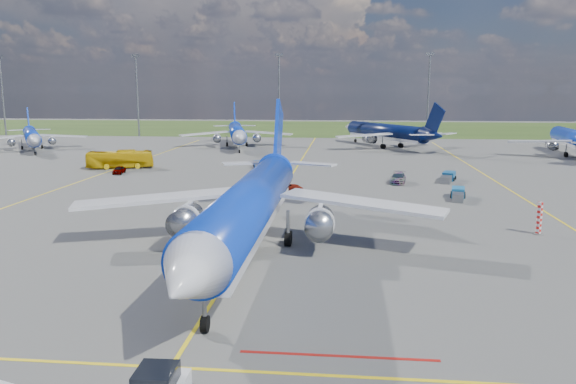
# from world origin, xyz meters

# --- Properties ---
(ground) EXTENTS (400.00, 400.00, 0.00)m
(ground) POSITION_xyz_m (0.00, 0.00, 0.00)
(ground) COLOR #52524F
(ground) RESTS_ON ground
(grass_strip) EXTENTS (400.00, 80.00, 0.01)m
(grass_strip) POSITION_xyz_m (0.00, 150.00, 0.00)
(grass_strip) COLOR #2D4719
(grass_strip) RESTS_ON ground
(taxiway_lines) EXTENTS (60.25, 160.00, 0.02)m
(taxiway_lines) POSITION_xyz_m (0.17, 27.70, 0.01)
(taxiway_lines) COLOR yellow
(taxiway_lines) RESTS_ON ground
(floodlight_masts) EXTENTS (202.20, 0.50, 22.70)m
(floodlight_masts) POSITION_xyz_m (10.00, 110.00, 12.56)
(floodlight_masts) COLOR slate
(floodlight_masts) RESTS_ON ground
(warning_post) EXTENTS (0.50, 0.50, 3.00)m
(warning_post) POSITION_xyz_m (26.00, 8.00, 1.50)
(warning_post) COLOR red
(warning_post) RESTS_ON ground
(bg_jet_nw) EXTENTS (38.84, 41.29, 8.64)m
(bg_jet_nw) POSITION_xyz_m (-60.17, 72.34, 0.00)
(bg_jet_nw) COLOR #0D36C1
(bg_jet_nw) RESTS_ON ground
(bg_jet_nnw) EXTENTS (35.64, 42.20, 9.64)m
(bg_jet_nnw) POSITION_xyz_m (-16.53, 82.70, 0.00)
(bg_jet_nnw) COLOR #0D36C1
(bg_jet_nnw) RESTS_ON ground
(bg_jet_n) EXTENTS (45.66, 48.90, 10.25)m
(bg_jet_n) POSITION_xyz_m (17.44, 86.65, 0.00)
(bg_jet_n) COLOR #07123F
(bg_jet_n) RESTS_ON ground
(bg_jet_ne) EXTENTS (31.64, 39.70, 9.78)m
(bg_jet_ne) POSITION_xyz_m (54.09, 73.00, 0.00)
(bg_jet_ne) COLOR #0D36C1
(bg_jet_ne) RESTS_ON ground
(main_airliner) EXTENTS (34.19, 44.87, 11.75)m
(main_airliner) POSITION_xyz_m (0.67, -0.98, 0.00)
(main_airliner) COLOR #0D36C1
(main_airliner) RESTS_ON ground
(apron_bus) EXTENTS (11.21, 5.80, 3.05)m
(apron_bus) POSITION_xyz_m (-29.59, 46.36, 1.53)
(apron_bus) COLOR #E1B60D
(apron_bus) RESTS_ON ground
(service_car_a) EXTENTS (1.75, 3.62, 1.19)m
(service_car_a) POSITION_xyz_m (-27.35, 40.40, 0.60)
(service_car_a) COLOR #999999
(service_car_a) RESTS_ON ground
(service_car_b) EXTENTS (5.16, 2.61, 1.40)m
(service_car_b) POSITION_xyz_m (0.37, 26.62, 0.70)
(service_car_b) COLOR #999999
(service_car_b) RESTS_ON ground
(service_car_c) EXTENTS (2.81, 5.28, 1.46)m
(service_car_c) POSITION_xyz_m (15.74, 35.65, 0.73)
(service_car_c) COLOR #999999
(service_car_c) RESTS_ON ground
(baggage_tug_w) EXTENTS (2.39, 5.47, 1.19)m
(baggage_tug_w) POSITION_xyz_m (21.99, 24.81, 0.56)
(baggage_tug_w) COLOR #1A669E
(baggage_tug_w) RESTS_ON ground
(baggage_tug_c) EXTENTS (2.27, 5.19, 1.13)m
(baggage_tug_c) POSITION_xyz_m (-6.30, 48.55, 0.53)
(baggage_tug_c) COLOR navy
(baggage_tug_c) RESTS_ON ground
(baggage_tug_e) EXTENTS (3.09, 5.71, 1.24)m
(baggage_tug_e) POSITION_xyz_m (23.10, 38.12, 0.58)
(baggage_tug_e) COLOR #165388
(baggage_tug_e) RESTS_ON ground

